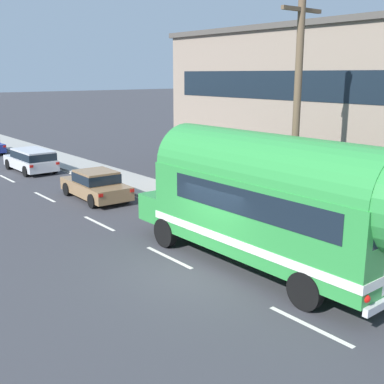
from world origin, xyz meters
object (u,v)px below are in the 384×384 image
at_px(painted_bus, 278,198).
at_px(car_second, 32,159).
at_px(utility_pole, 296,117).
at_px(car_lead, 96,184).

xyz_separation_m(painted_bus, car_second, (0.17, 19.57, -1.51)).
xyz_separation_m(utility_pole, car_lead, (-2.15, 9.96, -3.70)).
distance_m(car_lead, car_second, 8.35).
bearing_deg(utility_pole, car_second, 96.33).
xyz_separation_m(utility_pole, painted_bus, (-2.20, -1.26, -2.12)).
bearing_deg(painted_bus, utility_pole, 29.90).
xyz_separation_m(painted_bus, car_lead, (0.05, 11.22, -1.58)).
relative_size(utility_pole, car_lead, 1.97).
relative_size(utility_pole, painted_bus, 0.81).
height_order(painted_bus, car_lead, painted_bus).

